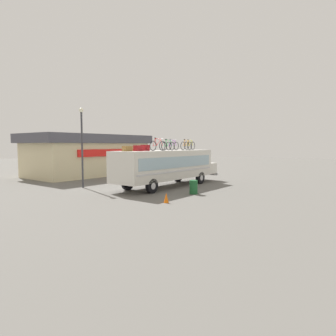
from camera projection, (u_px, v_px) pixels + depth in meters
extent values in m
plane|color=#605E59|center=(166.00, 187.00, 22.87)|extent=(120.00, 120.00, 0.00)
cube|color=silver|center=(166.00, 164.00, 22.73)|extent=(9.63, 2.59, 2.18)
cube|color=silver|center=(202.00, 168.00, 27.11)|extent=(1.34, 2.38, 0.96)
cube|color=#99B7C6|center=(179.00, 162.00, 21.91)|extent=(8.86, 0.04, 0.82)
cube|color=#99B7C6|center=(153.00, 161.00, 23.51)|extent=(8.86, 0.04, 0.82)
cube|color=silver|center=(179.00, 171.00, 21.96)|extent=(9.24, 0.03, 0.12)
cube|color=silver|center=(153.00, 169.00, 23.56)|extent=(9.24, 0.03, 0.12)
cube|color=silver|center=(206.00, 173.00, 27.73)|extent=(0.16, 2.46, 0.24)
cylinder|color=black|center=(200.00, 178.00, 24.71)|extent=(1.01, 0.28, 1.01)
cylinder|color=silver|center=(200.00, 178.00, 24.71)|extent=(0.45, 0.30, 0.45)
cylinder|color=black|center=(178.00, 176.00, 26.12)|extent=(1.01, 0.28, 1.01)
cylinder|color=silver|center=(178.00, 176.00, 26.12)|extent=(0.45, 0.30, 0.45)
cylinder|color=black|center=(152.00, 186.00, 19.77)|extent=(1.01, 0.28, 1.01)
cylinder|color=silver|center=(152.00, 186.00, 19.77)|extent=(0.45, 0.30, 0.45)
cylinder|color=black|center=(128.00, 183.00, 21.18)|extent=(1.01, 0.28, 1.01)
cylinder|color=silver|center=(128.00, 183.00, 21.18)|extent=(0.45, 0.30, 0.45)
cube|color=olive|center=(127.00, 149.00, 19.64)|extent=(0.68, 0.36, 0.35)
cube|color=maroon|center=(138.00, 148.00, 20.20)|extent=(0.62, 0.39, 0.40)
cube|color=maroon|center=(145.00, 148.00, 21.07)|extent=(0.47, 0.44, 0.43)
torus|color=black|center=(153.00, 146.00, 20.83)|extent=(0.72, 0.04, 0.72)
torus|color=black|center=(162.00, 146.00, 21.68)|extent=(0.72, 0.04, 0.72)
cylinder|color=red|center=(156.00, 142.00, 21.06)|extent=(0.21, 0.04, 0.51)
cylinder|color=red|center=(159.00, 142.00, 21.32)|extent=(0.50, 0.04, 0.49)
cylinder|color=red|center=(158.00, 139.00, 21.23)|extent=(0.64, 0.04, 0.07)
cylinder|color=red|center=(155.00, 146.00, 20.99)|extent=(0.41, 0.03, 0.05)
cylinder|color=red|center=(154.00, 142.00, 20.90)|extent=(0.26, 0.03, 0.53)
cylinder|color=red|center=(162.00, 143.00, 21.58)|extent=(0.22, 0.03, 0.50)
cylinder|color=silver|center=(161.00, 139.00, 21.48)|extent=(0.03, 0.44, 0.03)
ellipsoid|color=black|center=(155.00, 138.00, 20.97)|extent=(0.20, 0.08, 0.06)
torus|color=black|center=(164.00, 146.00, 21.92)|extent=(0.66, 0.04, 0.66)
torus|color=black|center=(172.00, 146.00, 22.70)|extent=(0.66, 0.04, 0.66)
cylinder|color=green|center=(167.00, 143.00, 22.14)|extent=(0.19, 0.04, 0.47)
cylinder|color=green|center=(169.00, 143.00, 22.37)|extent=(0.46, 0.04, 0.45)
cylinder|color=green|center=(168.00, 140.00, 22.29)|extent=(0.59, 0.04, 0.07)
cylinder|color=green|center=(166.00, 146.00, 22.07)|extent=(0.38, 0.03, 0.05)
cylinder|color=green|center=(165.00, 143.00, 21.99)|extent=(0.24, 0.03, 0.49)
cylinder|color=green|center=(171.00, 143.00, 22.61)|extent=(0.21, 0.03, 0.46)
cylinder|color=silver|center=(171.00, 140.00, 22.52)|extent=(0.03, 0.44, 0.03)
ellipsoid|color=black|center=(166.00, 139.00, 22.05)|extent=(0.20, 0.08, 0.06)
torus|color=black|center=(169.00, 146.00, 23.34)|extent=(0.67, 0.04, 0.67)
torus|color=black|center=(176.00, 146.00, 24.15)|extent=(0.67, 0.04, 0.67)
cylinder|color=purple|center=(171.00, 143.00, 23.56)|extent=(0.20, 0.04, 0.48)
cylinder|color=purple|center=(173.00, 143.00, 23.81)|extent=(0.47, 0.04, 0.46)
cylinder|color=purple|center=(173.00, 140.00, 23.72)|extent=(0.61, 0.04, 0.07)
cylinder|color=purple|center=(170.00, 146.00, 23.50)|extent=(0.39, 0.03, 0.05)
cylinder|color=purple|center=(170.00, 143.00, 23.41)|extent=(0.25, 0.03, 0.50)
cylinder|color=purple|center=(176.00, 143.00, 24.06)|extent=(0.21, 0.03, 0.47)
cylinder|color=silver|center=(175.00, 140.00, 23.96)|extent=(0.03, 0.44, 0.03)
ellipsoid|color=black|center=(170.00, 139.00, 23.48)|extent=(0.20, 0.08, 0.06)
torus|color=black|center=(183.00, 146.00, 23.97)|extent=(0.69, 0.04, 0.69)
torus|color=black|center=(190.00, 146.00, 24.73)|extent=(0.69, 0.04, 0.69)
cylinder|color=orange|center=(185.00, 143.00, 24.18)|extent=(0.19, 0.04, 0.49)
cylinder|color=orange|center=(187.00, 143.00, 24.41)|extent=(0.45, 0.04, 0.47)
cylinder|color=orange|center=(186.00, 140.00, 24.33)|extent=(0.58, 0.04, 0.07)
cylinder|color=orange|center=(184.00, 146.00, 24.11)|extent=(0.37, 0.03, 0.05)
cylinder|color=orange|center=(184.00, 143.00, 24.03)|extent=(0.24, 0.03, 0.51)
cylinder|color=orange|center=(189.00, 143.00, 24.64)|extent=(0.20, 0.03, 0.48)
cylinder|color=silver|center=(188.00, 140.00, 24.55)|extent=(0.03, 0.44, 0.03)
ellipsoid|color=black|center=(184.00, 139.00, 24.09)|extent=(0.20, 0.08, 0.06)
torus|color=black|center=(187.00, 146.00, 25.37)|extent=(0.71, 0.04, 0.71)
torus|color=black|center=(193.00, 146.00, 26.14)|extent=(0.71, 0.04, 0.71)
cylinder|color=#B2B20C|center=(189.00, 143.00, 25.58)|extent=(0.19, 0.04, 0.51)
cylinder|color=#B2B20C|center=(190.00, 143.00, 25.81)|extent=(0.46, 0.04, 0.49)
cylinder|color=#B2B20C|center=(190.00, 140.00, 25.73)|extent=(0.59, 0.04, 0.07)
cylinder|color=#B2B20C|center=(188.00, 146.00, 25.51)|extent=(0.37, 0.03, 0.05)
cylinder|color=#B2B20C|center=(187.00, 143.00, 25.43)|extent=(0.24, 0.03, 0.53)
cylinder|color=#B2B20C|center=(192.00, 143.00, 26.05)|extent=(0.21, 0.03, 0.49)
cylinder|color=silver|center=(192.00, 140.00, 25.96)|extent=(0.03, 0.44, 0.03)
ellipsoid|color=black|center=(188.00, 139.00, 25.49)|extent=(0.20, 0.08, 0.06)
cube|color=beige|center=(89.00, 159.00, 31.93)|extent=(12.35, 6.30, 3.46)
cube|color=#4C4C56|center=(89.00, 139.00, 31.76)|extent=(13.34, 6.80, 0.92)
cube|color=red|center=(109.00, 153.00, 29.89)|extent=(7.41, 0.16, 0.70)
cylinder|color=#1E592D|center=(194.00, 187.00, 19.52)|extent=(0.54, 0.54, 0.92)
cone|color=orange|center=(166.00, 198.00, 16.53)|extent=(0.28, 0.28, 0.58)
cylinder|color=#38383D|center=(82.00, 150.00, 22.24)|extent=(0.14, 0.14, 5.79)
sphere|color=#F2EDCC|center=(81.00, 110.00, 22.00)|extent=(0.34, 0.34, 0.34)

